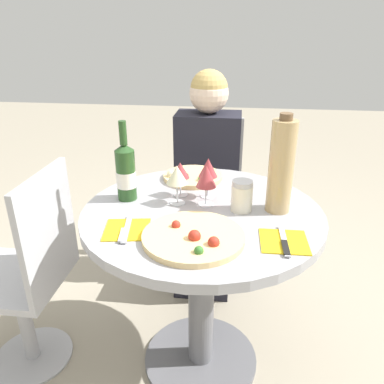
# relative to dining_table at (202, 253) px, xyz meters

# --- Properties ---
(ground_plane) EXTENTS (12.00, 12.00, 0.00)m
(ground_plane) POSITION_rel_dining_table_xyz_m (0.00, 0.00, -0.58)
(ground_plane) COLOR #9E937F
(ground_plane) RESTS_ON ground
(dining_table) EXTENTS (0.91, 0.91, 0.77)m
(dining_table) POSITION_rel_dining_table_xyz_m (0.00, 0.00, 0.00)
(dining_table) COLOR slate
(dining_table) RESTS_ON ground_plane
(chair_behind_diner) EXTENTS (0.39, 0.39, 0.92)m
(chair_behind_diner) POSITION_rel_dining_table_xyz_m (-0.04, 0.82, -0.13)
(chair_behind_diner) COLOR #ADADB2
(chair_behind_diner) RESTS_ON ground_plane
(seated_diner) EXTENTS (0.36, 0.45, 1.21)m
(seated_diner) POSITION_rel_dining_table_xyz_m (-0.04, 0.68, -0.02)
(seated_diner) COLOR black
(seated_diner) RESTS_ON ground_plane
(chair_empty_side) EXTENTS (0.39, 0.39, 0.92)m
(chair_empty_side) POSITION_rel_dining_table_xyz_m (-0.70, -0.08, -0.13)
(chair_empty_side) COLOR #ADADB2
(chair_empty_side) RESTS_ON ground_plane
(pizza_large) EXTENTS (0.33, 0.33, 0.05)m
(pizza_large) POSITION_rel_dining_table_xyz_m (-0.01, -0.22, 0.20)
(pizza_large) COLOR #E5C17F
(pizza_large) RESTS_ON dining_table
(pizza_small_far) EXTENTS (0.27, 0.27, 0.05)m
(pizza_small_far) POSITION_rel_dining_table_xyz_m (-0.07, 0.30, 0.21)
(pizza_small_far) COLOR #E5C17F
(pizza_small_far) RESTS_ON dining_table
(wine_bottle) EXTENTS (0.08, 0.08, 0.31)m
(wine_bottle) POSITION_rel_dining_table_xyz_m (-0.31, 0.06, 0.31)
(wine_bottle) COLOR #23471E
(wine_bottle) RESTS_ON dining_table
(tall_carafe) EXTENTS (0.09, 0.09, 0.36)m
(tall_carafe) POSITION_rel_dining_table_xyz_m (0.28, 0.03, 0.37)
(tall_carafe) COLOR tan
(tall_carafe) RESTS_ON dining_table
(sugar_shaker) EXTENTS (0.08, 0.08, 0.12)m
(sugar_shaker) POSITION_rel_dining_table_xyz_m (0.14, 0.01, 0.25)
(sugar_shaker) COLOR silver
(sugar_shaker) RESTS_ON dining_table
(wine_glass_back_right) EXTENTS (0.08, 0.08, 0.16)m
(wine_glass_back_right) POSITION_rel_dining_table_xyz_m (0.01, 0.12, 0.31)
(wine_glass_back_right) COLOR silver
(wine_glass_back_right) RESTS_ON dining_table
(wine_glass_back_left) EXTENTS (0.07, 0.07, 0.14)m
(wine_glass_back_left) POSITION_rel_dining_table_xyz_m (-0.10, 0.12, 0.30)
(wine_glass_back_left) COLOR silver
(wine_glass_back_left) RESTS_ON dining_table
(wine_glass_front_left) EXTENTS (0.08, 0.08, 0.15)m
(wine_glass_front_left) POSITION_rel_dining_table_xyz_m (-0.10, 0.04, 0.31)
(wine_glass_front_left) COLOR silver
(wine_glass_front_left) RESTS_ON dining_table
(wine_glass_front_right) EXTENTS (0.08, 0.08, 0.16)m
(wine_glass_front_right) POSITION_rel_dining_table_xyz_m (0.01, 0.04, 0.31)
(wine_glass_front_right) COLOR silver
(wine_glass_front_right) RESTS_ON dining_table
(place_setting_left) EXTENTS (0.17, 0.19, 0.01)m
(place_setting_left) POSITION_rel_dining_table_xyz_m (-0.24, -0.19, 0.20)
(place_setting_left) COLOR gold
(place_setting_left) RESTS_ON dining_table
(place_setting_right) EXTENTS (0.15, 0.19, 0.01)m
(place_setting_right) POSITION_rel_dining_table_xyz_m (0.28, -0.20, 0.20)
(place_setting_right) COLOR gold
(place_setting_right) RESTS_ON dining_table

